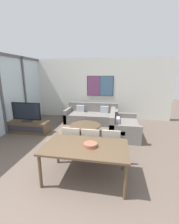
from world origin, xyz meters
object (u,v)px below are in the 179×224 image
(sofa_side, at_px, (121,127))
(coffee_table, at_px, (85,127))
(dining_chair_centre, at_px, (91,141))
(tv_console, at_px, (28,127))
(sofa_main, at_px, (92,116))
(dining_table, at_px, (85,149))
(dining_chair_left, at_px, (73,140))
(television, at_px, (26,112))
(fruit_bowl, at_px, (90,145))
(dining_chair_right, at_px, (111,142))

(sofa_side, bearing_deg, coffee_table, 98.26)
(coffee_table, relative_size, dining_chair_centre, 1.28)
(sofa_side, bearing_deg, tv_console, 96.54)
(sofa_main, bearing_deg, dining_table, -82.45)
(dining_chair_centre, bearing_deg, sofa_main, 99.27)
(tv_console, distance_m, sofa_main, 2.66)
(sofa_main, bearing_deg, dining_chair_left, -89.74)
(tv_console, relative_size, dining_chair_left, 1.83)
(television, relative_size, fruit_bowl, 4.10)
(tv_console, xyz_separation_m, dining_chair_centre, (2.62, -1.40, 0.29))
(tv_console, height_order, television, television)
(dining_table, height_order, dining_chair_centre, dining_chair_centre)
(sofa_main, bearing_deg, dining_chair_centre, -80.73)
(dining_chair_left, bearing_deg, fruit_bowl, -50.58)
(tv_console, xyz_separation_m, television, (0.00, 0.00, 0.56))
(sofa_side, bearing_deg, dining_table, 162.55)
(dining_chair_left, bearing_deg, television, 146.89)
(tv_console, bearing_deg, dining_chair_right, -24.05)
(sofa_side, height_order, dining_chair_centre, dining_chair_centre)
(sofa_main, height_order, fruit_bowl, sofa_main)
(sofa_side, xyz_separation_m, dining_table, (-0.78, -2.49, 0.38))
(sofa_side, xyz_separation_m, dining_chair_centre, (-0.78, -1.79, 0.23))
(sofa_main, relative_size, sofa_side, 1.39)
(dining_chair_centre, bearing_deg, dining_chair_right, 2.65)
(sofa_side, bearing_deg, dining_chair_right, 170.21)
(dining_table, relative_size, fruit_bowl, 6.26)
(tv_console, height_order, dining_chair_right, dining_chair_right)
(dining_chair_left, bearing_deg, tv_console, 146.90)
(television, xyz_separation_m, sofa_main, (2.13, 1.60, -0.49))
(coffee_table, xyz_separation_m, fruit_bowl, (0.59, -2.30, 0.50))
(dining_table, xyz_separation_m, dining_chair_right, (0.48, 0.72, -0.15))
(dining_chair_left, height_order, dining_chair_right, same)
(television, distance_m, coffee_table, 2.20)
(sofa_side, height_order, fruit_bowl, sofa_side)
(television, distance_m, dining_chair_right, 3.40)
(sofa_main, relative_size, dining_chair_centre, 2.65)
(television, distance_m, dining_chair_centre, 2.98)
(tv_console, bearing_deg, coffee_table, 5.51)
(dining_chair_centre, xyz_separation_m, fruit_bowl, (0.10, -0.70, 0.26))
(dining_chair_left, bearing_deg, dining_table, -55.79)
(dining_table, xyz_separation_m, dining_chair_left, (-0.48, 0.70, -0.15))
(dining_table, xyz_separation_m, dining_chair_centre, (-0.00, 0.69, -0.15))
(sofa_side, relative_size, fruit_bowl, 6.13)
(dining_chair_left, bearing_deg, dining_chair_right, 0.91)
(dining_chair_left, distance_m, dining_chair_right, 0.95)
(tv_console, height_order, fruit_bowl, fruit_bowl)
(dining_chair_centre, bearing_deg, tv_console, 151.82)
(dining_chair_centre, bearing_deg, sofa_side, 66.44)
(dining_chair_left, relative_size, fruit_bowl, 3.21)
(sofa_main, distance_m, fruit_bowl, 3.78)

